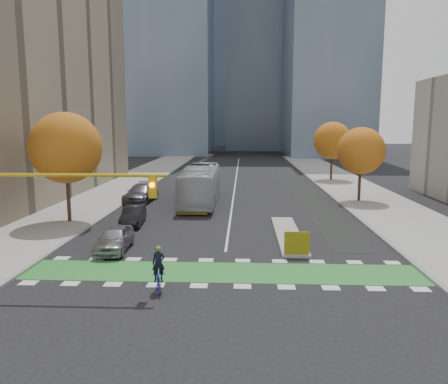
# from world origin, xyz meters

# --- Properties ---
(ground) EXTENTS (300.00, 300.00, 0.00)m
(ground) POSITION_xyz_m (0.00, 0.00, 0.00)
(ground) COLOR black
(ground) RESTS_ON ground
(sidewalk_west) EXTENTS (7.00, 120.00, 0.15)m
(sidewalk_west) POSITION_xyz_m (-13.50, 20.00, 0.07)
(sidewalk_west) COLOR gray
(sidewalk_west) RESTS_ON ground
(sidewalk_east) EXTENTS (7.00, 120.00, 0.15)m
(sidewalk_east) POSITION_xyz_m (13.50, 20.00, 0.07)
(sidewalk_east) COLOR gray
(sidewalk_east) RESTS_ON ground
(curb_west) EXTENTS (0.30, 120.00, 0.16)m
(curb_west) POSITION_xyz_m (-10.00, 20.00, 0.07)
(curb_west) COLOR gray
(curb_west) RESTS_ON ground
(curb_east) EXTENTS (0.30, 120.00, 0.16)m
(curb_east) POSITION_xyz_m (10.00, 20.00, 0.07)
(curb_east) COLOR gray
(curb_east) RESTS_ON ground
(bike_crossing) EXTENTS (20.00, 3.00, 0.01)m
(bike_crossing) POSITION_xyz_m (0.00, 1.50, 0.01)
(bike_crossing) COLOR #297E2D
(bike_crossing) RESTS_ON ground
(centre_line) EXTENTS (0.15, 70.00, 0.01)m
(centre_line) POSITION_xyz_m (0.00, 40.00, 0.01)
(centre_line) COLOR silver
(centre_line) RESTS_ON ground
(bike_lane_paint) EXTENTS (2.50, 50.00, 0.01)m
(bike_lane_paint) POSITION_xyz_m (7.50, 30.00, 0.01)
(bike_lane_paint) COLOR black
(bike_lane_paint) RESTS_ON ground
(median_island) EXTENTS (1.60, 10.00, 0.16)m
(median_island) POSITION_xyz_m (4.00, 9.00, 0.08)
(median_island) COLOR gray
(median_island) RESTS_ON ground
(hazard_board) EXTENTS (1.40, 0.12, 1.30)m
(hazard_board) POSITION_xyz_m (4.00, 4.20, 0.80)
(hazard_board) COLOR yellow
(hazard_board) RESTS_ON median_island
(tower_nw) EXTENTS (22.00, 22.00, 70.00)m
(tower_nw) POSITION_xyz_m (-18.00, 90.00, 35.00)
(tower_nw) COLOR #47566B
(tower_nw) RESTS_ON ground
(tower_ne) EXTENTS (18.00, 24.00, 60.00)m
(tower_ne) POSITION_xyz_m (20.00, 85.00, 30.00)
(tower_ne) COLOR #47566B
(tower_ne) RESTS_ON ground
(tower_far) EXTENTS (26.00, 26.00, 80.00)m
(tower_far) POSITION_xyz_m (-4.00, 140.00, 40.00)
(tower_far) COLOR #47566B
(tower_far) RESTS_ON ground
(tree_west) EXTENTS (5.20, 5.20, 8.22)m
(tree_west) POSITION_xyz_m (-12.00, 12.00, 5.62)
(tree_west) COLOR #332114
(tree_west) RESTS_ON ground
(tree_east_near) EXTENTS (4.40, 4.40, 7.08)m
(tree_east_near) POSITION_xyz_m (12.00, 22.00, 4.86)
(tree_east_near) COLOR #332114
(tree_east_near) RESTS_ON ground
(tree_east_far) EXTENTS (4.80, 4.80, 7.65)m
(tree_east_far) POSITION_xyz_m (12.50, 38.00, 5.24)
(tree_east_far) COLOR #332114
(tree_east_far) RESTS_ON ground
(traffic_signal_west) EXTENTS (8.53, 0.56, 5.20)m
(traffic_signal_west) POSITION_xyz_m (-7.93, -0.51, 4.03)
(traffic_signal_west) COLOR #BF9914
(traffic_signal_west) RESTS_ON ground
(cyclist) EXTENTS (1.05, 1.87, 2.05)m
(cyclist) POSITION_xyz_m (-2.72, -1.03, 0.68)
(cyclist) COLOR navy
(cyclist) RESTS_ON ground
(bus) EXTENTS (3.06, 12.59, 3.50)m
(bus) POSITION_xyz_m (-3.00, 20.80, 1.75)
(bus) COLOR #B1B7B9
(bus) RESTS_ON ground
(parked_car_a) EXTENTS (1.93, 4.37, 1.46)m
(parked_car_a) POSITION_xyz_m (-6.50, 5.00, 0.73)
(parked_car_a) COLOR gray
(parked_car_a) RESTS_ON ground
(parked_car_b) EXTENTS (1.76, 4.17, 1.34)m
(parked_car_b) POSITION_xyz_m (-7.09, 11.67, 0.67)
(parked_car_b) COLOR black
(parked_car_b) RESTS_ON ground
(parked_car_c) EXTENTS (2.74, 5.87, 1.66)m
(parked_car_c) POSITION_xyz_m (-8.76, 21.27, 0.83)
(parked_car_c) COLOR #505055
(parked_car_c) RESTS_ON ground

